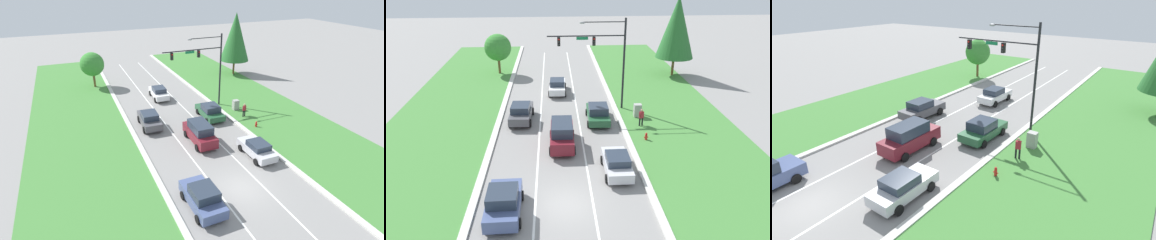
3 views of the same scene
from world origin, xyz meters
The scene contains 13 objects.
ground_plane centered at (0.00, 0.00, 0.00)m, with size 160.00×160.00×0.00m, color gray.
lane_stripe_inner_left centered at (-1.80, 0.00, 0.00)m, with size 0.14×81.00×0.01m.
lane_stripe_inner_right centered at (1.80, 0.00, 0.00)m, with size 0.14×81.00×0.01m.
traffic_signal_mast centered at (4.38, 15.72, 5.90)m, with size 7.43×0.41×8.99m.
burgundy_suv centered at (0.10, 7.89, 1.08)m, with size 2.11×4.86×2.14m.
forest_sedan centered at (3.56, 12.68, 0.82)m, with size 2.23×4.58×1.66m.
white_sedan centered at (-0.06, 20.96, 0.82)m, with size 2.05×4.54×1.61m.
silver_sedan centered at (3.85, 3.52, 0.76)m, with size 1.96×4.18×1.50m.
graphite_sedan centered at (-3.55, 13.21, 0.87)m, with size 2.19×4.64×1.72m.
utility_cabinet centered at (7.46, 13.42, 0.65)m, with size 0.70×0.60×1.31m.
pedestrian centered at (7.32, 11.25, 0.94)m, with size 0.42×0.31×1.69m.
fire_hydrant centered at (7.13, 8.43, 0.34)m, with size 0.34×0.20×0.70m.
oak_near_left_tree centered at (-7.49, 29.06, 3.47)m, with size 3.42×3.42×5.20m.
Camera 3 is at (14.88, -6.16, 10.89)m, focal length 28.00 mm.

